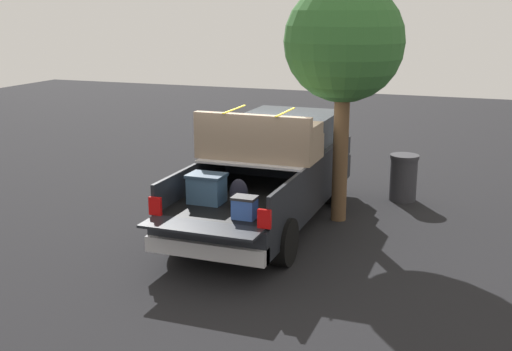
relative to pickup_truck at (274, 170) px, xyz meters
The scene contains 4 objects.
ground_plane 1.04m from the pickup_truck, behind, with size 40.00×40.00×0.00m, color black.
pickup_truck is the anchor object (origin of this frame).
tree_background 2.66m from the pickup_truck, 70.89° to the right, with size 2.19×2.19×4.45m.
trash_can 3.08m from the pickup_truck, 44.79° to the right, with size 0.60×0.60×0.98m.
Camera 1 is at (-10.88, -3.83, 3.93)m, focal length 45.44 mm.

